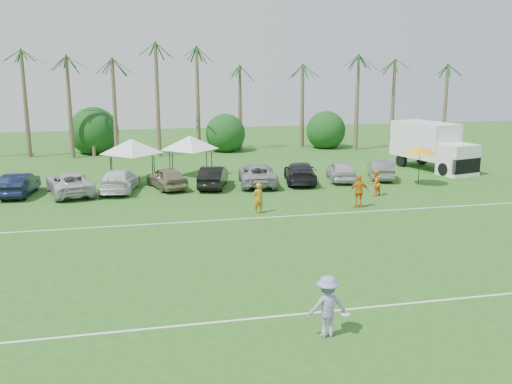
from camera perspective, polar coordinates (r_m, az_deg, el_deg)
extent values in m
plane|color=#27591A|center=(16.70, -0.97, -15.59)|extent=(120.00, 120.00, 0.00)
cube|color=white|center=(18.45, -2.27, -12.72)|extent=(80.00, 0.10, 0.01)
cube|color=white|center=(29.65, -6.51, -2.98)|extent=(80.00, 0.10, 0.01)
cone|color=brown|center=(53.28, -22.71, 8.43)|extent=(0.44, 0.44, 10.00)
cone|color=brown|center=(52.73, -18.42, 9.26)|extent=(0.44, 0.44, 11.00)
cone|color=brown|center=(52.59, -13.93, 7.88)|extent=(0.44, 0.44, 8.00)
cone|color=brown|center=(52.63, -9.56, 8.62)|extent=(0.44, 0.44, 9.00)
cone|color=brown|center=(52.98, -5.20, 9.31)|extent=(0.44, 0.44, 10.00)
cone|color=brown|center=(53.63, -0.91, 9.93)|extent=(0.44, 0.44, 11.00)
cone|color=brown|center=(54.95, 4.26, 8.39)|extent=(0.44, 0.44, 8.00)
cone|color=brown|center=(56.58, 9.18, 8.89)|extent=(0.44, 0.44, 9.00)
cone|color=brown|center=(58.59, 13.80, 9.30)|extent=(0.44, 0.44, 10.00)
cone|color=brown|center=(60.45, 17.28, 9.67)|extent=(0.44, 0.44, 11.00)
cylinder|color=brown|center=(54.00, -15.86, 4.36)|extent=(0.30, 0.30, 1.40)
sphere|color=#113D15|center=(53.86, -15.93, 5.52)|extent=(4.00, 4.00, 4.00)
cylinder|color=brown|center=(54.66, -3.17, 4.91)|extent=(0.30, 0.30, 1.40)
sphere|color=#113D15|center=(54.52, -3.18, 6.05)|extent=(4.00, 4.00, 4.00)
cylinder|color=brown|center=(57.16, 6.81, 5.17)|extent=(0.30, 0.30, 1.40)
sphere|color=#113D15|center=(57.03, 6.83, 6.27)|extent=(4.00, 4.00, 4.00)
imported|color=orange|center=(31.03, 0.22, -0.62)|extent=(0.68, 0.52, 1.67)
imported|color=orange|center=(35.98, 11.86, 0.87)|extent=(0.95, 0.85, 1.59)
imported|color=orange|center=(32.78, 10.27, 0.07)|extent=(1.14, 0.57, 1.88)
cube|color=white|center=(46.74, 16.53, 5.03)|extent=(3.92, 5.55, 2.73)
cube|color=white|center=(44.47, 19.55, 3.05)|extent=(2.93, 2.54, 2.29)
cube|color=black|center=(43.98, 20.30, 2.47)|extent=(2.51, 0.96, 1.09)
cube|color=#E5590C|center=(47.76, 17.68, 4.51)|extent=(0.47, 1.69, 0.98)
cylinder|color=black|center=(43.94, 18.31, 2.17)|extent=(0.57, 1.03, 0.98)
cylinder|color=black|center=(45.52, 20.23, 2.37)|extent=(0.57, 1.03, 0.98)
cylinder|color=black|center=(47.19, 14.34, 3.08)|extent=(0.57, 1.03, 0.98)
cylinder|color=black|center=(48.66, 16.26, 3.24)|extent=(0.57, 1.03, 0.98)
cylinder|color=black|center=(38.80, -14.31, 1.90)|extent=(0.06, 0.06, 2.02)
cylinder|color=black|center=(38.81, -10.13, 2.10)|extent=(0.06, 0.06, 2.02)
cylinder|color=black|center=(41.59, -14.22, 2.59)|extent=(0.06, 0.06, 2.02)
cylinder|color=black|center=(41.60, -10.32, 2.78)|extent=(0.06, 0.06, 2.02)
pyramid|color=silver|center=(39.88, -12.38, 5.21)|extent=(4.36, 4.36, 1.01)
cylinder|color=black|center=(40.38, -8.33, 2.53)|extent=(0.06, 0.06, 1.98)
cylinder|color=black|center=(40.68, -4.44, 2.69)|extent=(0.06, 0.06, 1.98)
cylinder|color=black|center=(43.10, -8.62, 3.14)|extent=(0.06, 0.06, 1.98)
cylinder|color=black|center=(43.38, -4.97, 3.29)|extent=(0.06, 0.06, 1.98)
pyramid|color=white|center=(41.58, -6.66, 5.61)|extent=(4.27, 4.27, 0.99)
cylinder|color=black|center=(39.86, 16.00, 2.37)|extent=(0.05, 0.05, 2.41)
cone|color=orange|center=(39.68, 16.11, 4.08)|extent=(2.41, 2.41, 0.55)
imported|color=#8E86BE|center=(17.24, 7.12, -11.28)|extent=(1.22, 0.71, 1.88)
cylinder|color=white|center=(17.44, 8.92, -11.97)|extent=(0.27, 0.27, 0.03)
imported|color=black|center=(38.27, -22.60, 0.74)|extent=(2.00, 4.50, 1.43)
imported|color=silver|center=(37.47, -18.15, 0.84)|extent=(3.54, 5.58, 1.43)
imported|color=white|center=(37.57, -13.51, 1.15)|extent=(2.88, 5.23, 1.43)
imported|color=#797257|center=(37.86, -8.93, 1.43)|extent=(2.77, 4.51, 1.43)
imported|color=black|center=(37.82, -4.31, 1.54)|extent=(2.68, 4.61, 1.43)
imported|color=#96979A|center=(38.49, 0.13, 1.76)|extent=(3.08, 5.45, 1.43)
imported|color=black|center=(39.33, 4.41, 1.96)|extent=(2.98, 5.25, 1.43)
imported|color=silver|center=(40.37, 8.50, 2.13)|extent=(2.55, 4.48, 1.43)
imported|color=slate|center=(41.64, 12.34, 2.29)|extent=(2.83, 4.61, 1.43)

